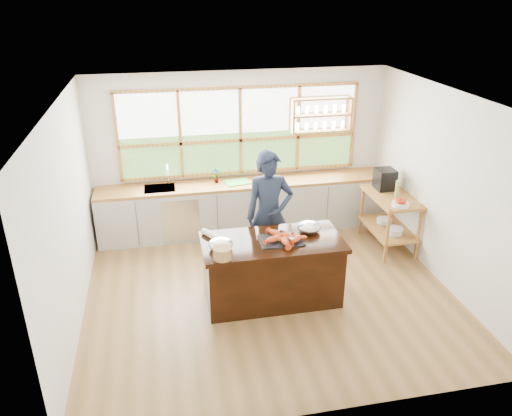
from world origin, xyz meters
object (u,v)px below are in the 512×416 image
object	(u,v)px
cook	(269,215)
espresso_machine	(385,179)
island	(272,270)
wicker_basket	(222,253)

from	to	relation	value
cook	espresso_machine	xyz separation A→B (m)	(2.08, 0.71, 0.12)
cook	espresso_machine	distance (m)	2.20
island	wicker_basket	distance (m)	0.94
cook	wicker_basket	xyz separation A→B (m)	(-0.81, -1.02, 0.03)
espresso_machine	wicker_basket	xyz separation A→B (m)	(-2.89, -1.73, -0.09)
island	espresso_machine	world-z (taller)	espresso_machine
island	cook	size ratio (longest dim) A/B	0.98
island	cook	xyz separation A→B (m)	(0.11, 0.68, 0.49)
island	espresso_machine	size ratio (longest dim) A/B	5.56
cook	wicker_basket	bearing A→B (deg)	-128.14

